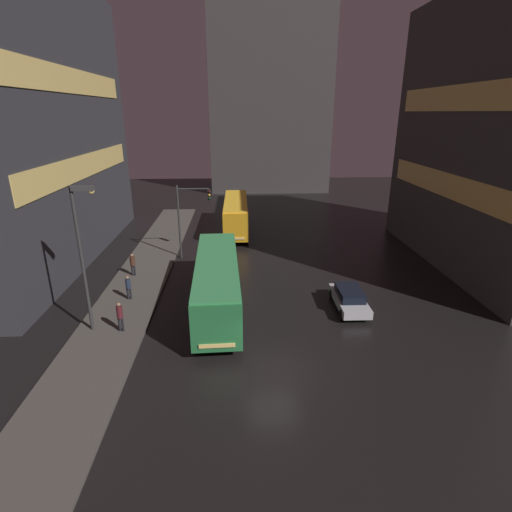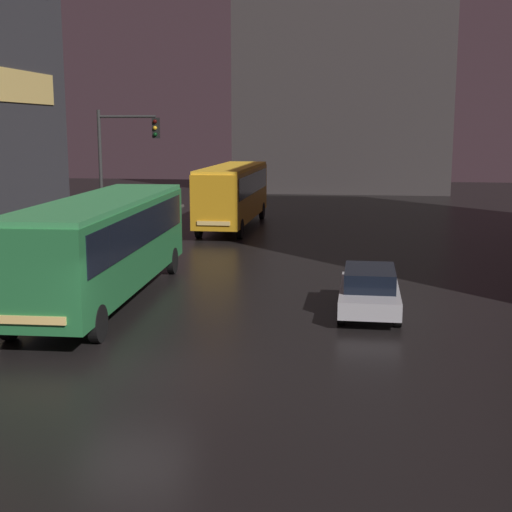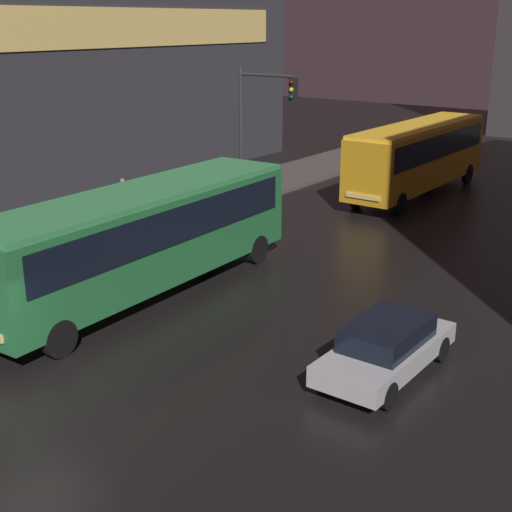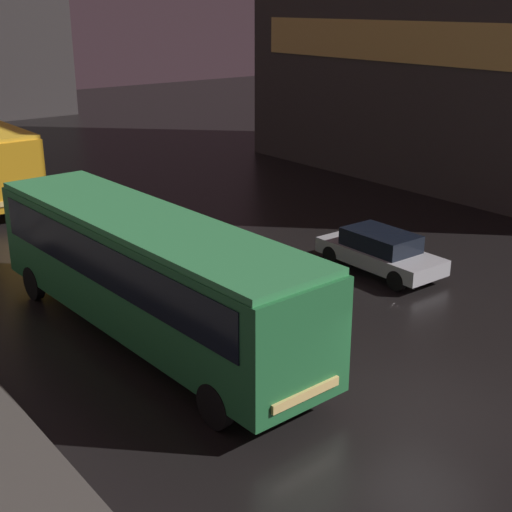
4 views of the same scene
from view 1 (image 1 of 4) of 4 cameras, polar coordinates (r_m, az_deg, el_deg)
ground_plane at (r=20.29m, az=2.54°, el=-15.96°), size 120.00×120.00×0.00m
sidewalk_left at (r=29.80m, az=-16.86°, el=-4.34°), size 4.00×48.00×0.15m
building_left_tower at (r=37.56m, az=-31.33°, el=15.73°), size 10.07×26.47×21.88m
building_far_backdrop at (r=67.06m, az=1.80°, el=21.41°), size 18.07×12.00×27.29m
bus_near at (r=25.07m, az=-5.57°, el=-3.31°), size 3.02×11.81×3.30m
bus_far at (r=41.55m, az=-2.91°, el=6.27°), size 2.44×10.90×3.42m
car_taxi at (r=26.22m, az=13.19°, el=-5.88°), size 1.82×4.31×1.36m
pedestrian_near at (r=27.60m, az=-17.79°, el=-4.09°), size 0.46×0.46×1.65m
pedestrian_mid at (r=31.45m, az=-17.22°, el=-0.92°), size 0.52×0.52×1.73m
pedestrian_far at (r=23.84m, az=-18.88°, el=-7.94°), size 0.41×0.41×1.77m
traffic_light_main at (r=33.71m, az=-9.45°, el=6.48°), size 2.85×0.35×6.28m
street_lamp_sidewalk at (r=22.94m, az=-23.48°, el=2.19°), size 1.25×0.36×8.24m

